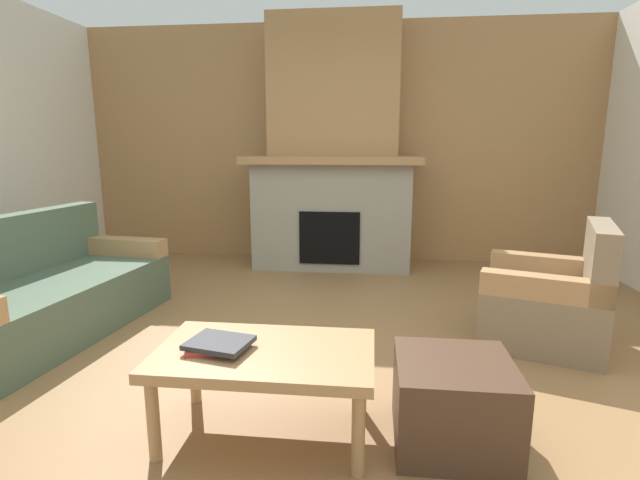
% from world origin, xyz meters
% --- Properties ---
extents(ground, '(9.00, 9.00, 0.00)m').
position_xyz_m(ground, '(0.00, 0.00, 0.00)').
color(ground, olive).
extents(wall_back_wood_panel, '(6.00, 0.12, 2.70)m').
position_xyz_m(wall_back_wood_panel, '(0.00, 3.00, 1.35)').
color(wall_back_wood_panel, '#A87A4C').
rests_on(wall_back_wood_panel, ground).
extents(fireplace, '(1.90, 0.82, 2.70)m').
position_xyz_m(fireplace, '(0.00, 2.62, 1.16)').
color(fireplace, gray).
rests_on(fireplace, ground).
extents(couch, '(1.03, 1.88, 0.85)m').
position_xyz_m(couch, '(-1.90, 0.37, 0.29)').
color(couch, '#4C604C').
rests_on(couch, ground).
extents(armchair, '(0.97, 0.97, 0.85)m').
position_xyz_m(armchair, '(1.67, 0.60, 0.29)').
color(armchair, '#847056').
rests_on(armchair, ground).
extents(coffee_table, '(1.00, 0.60, 0.43)m').
position_xyz_m(coffee_table, '(-0.03, -0.67, 0.38)').
color(coffee_table, tan).
rests_on(coffee_table, ground).
extents(ottoman, '(0.52, 0.52, 0.40)m').
position_xyz_m(ottoman, '(0.84, -0.64, 0.20)').
color(ottoman, '#4C3323').
rests_on(ottoman, ground).
extents(book_stack_near_edge, '(0.31, 0.27, 0.05)m').
position_xyz_m(book_stack_near_edge, '(-0.24, -0.70, 0.46)').
color(book_stack_near_edge, '#B23833').
rests_on(book_stack_near_edge, coffee_table).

